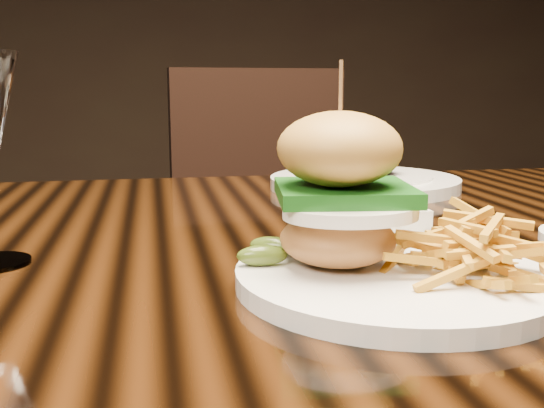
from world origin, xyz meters
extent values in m
plane|color=#443524|center=(0.00, 3.50, 1.40)|extent=(6.00, 0.00, 6.00)
cube|color=black|center=(0.00, 0.00, 0.73)|extent=(1.60, 0.90, 0.04)
cylinder|color=white|center=(0.03, -0.19, 0.76)|extent=(0.26, 0.26, 0.01)
ellipsoid|color=olive|center=(-0.01, -0.17, 0.79)|extent=(0.09, 0.09, 0.04)
ellipsoid|color=white|center=(-0.01, -0.19, 0.81)|extent=(0.11, 0.09, 0.01)
ellipsoid|color=orange|center=(0.01, -0.20, 0.82)|extent=(0.02, 0.02, 0.01)
cube|color=#1C6118|center=(-0.01, -0.17, 0.82)|extent=(0.12, 0.11, 0.01)
ellipsoid|color=#A4722D|center=(-0.01, -0.17, 0.86)|extent=(0.10, 0.10, 0.06)
cylinder|color=olive|center=(-0.01, -0.17, 0.89)|extent=(0.00, 0.00, 0.08)
ellipsoid|color=#314612|center=(-0.07, -0.16, 0.77)|extent=(0.04, 0.02, 0.02)
ellipsoid|color=#314612|center=(-0.06, -0.13, 0.77)|extent=(0.04, 0.03, 0.02)
cube|color=white|center=(0.07, -0.04, 0.77)|extent=(0.10, 0.10, 0.04)
cylinder|color=white|center=(0.17, 0.28, 0.76)|extent=(0.29, 0.29, 0.02)
cylinder|color=white|center=(0.17, 0.28, 0.76)|extent=(0.21, 0.21, 0.02)
ellipsoid|color=black|center=(0.17, 0.28, 0.80)|extent=(0.11, 0.09, 0.06)
ellipsoid|color=#1C6118|center=(0.18, 0.27, 0.84)|extent=(0.04, 0.03, 0.02)
cube|color=black|center=(0.14, 0.80, 0.45)|extent=(0.49, 0.49, 0.06)
cube|color=black|center=(0.12, 1.01, 0.70)|extent=(0.46, 0.09, 0.50)
cylinder|color=black|center=(0.34, 0.63, 0.23)|extent=(0.04, 0.04, 0.45)
cylinder|color=black|center=(-0.07, 0.97, 0.23)|extent=(0.04, 0.04, 0.45)
cylinder|color=black|center=(0.31, 1.00, 0.23)|extent=(0.04, 0.04, 0.45)
camera|label=1|loc=(-0.16, -0.65, 0.91)|focal=42.00mm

